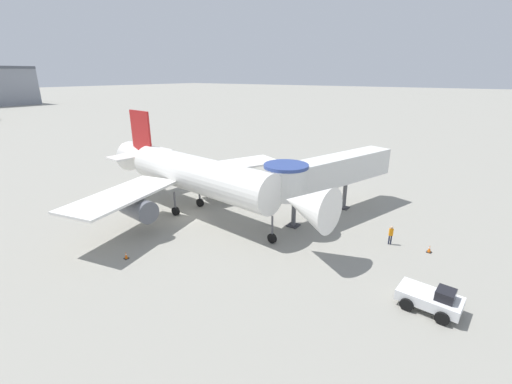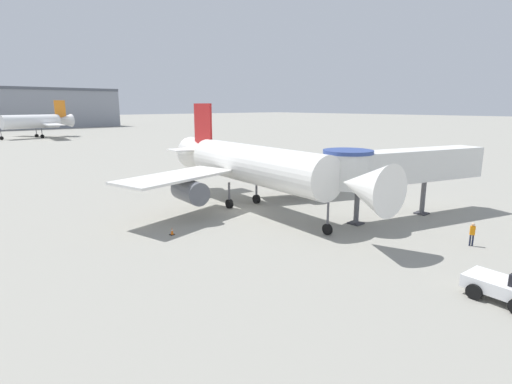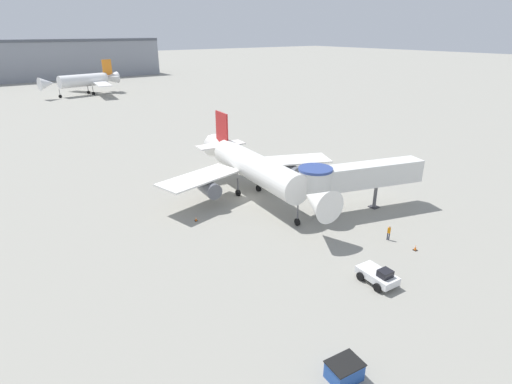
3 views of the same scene
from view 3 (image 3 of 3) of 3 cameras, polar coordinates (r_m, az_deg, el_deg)
The scene contains 9 objects.
ground_plane at distance 54.89m, azimuth -1.22°, elevation -0.97°, with size 800.00×800.00×0.00m, color gray.
main_airplane at distance 53.74m, azimuth -0.20°, elevation 3.44°, with size 26.50×28.35×10.21m.
jet_bridge at distance 50.76m, azimuth 13.57°, elevation 2.18°, with size 16.60×7.63×6.43m.
pushback_tug_white at distance 38.79m, azimuth 17.03°, elevation -11.34°, with size 2.52×3.84×1.73m.
service_container_blue at distance 29.48m, azimuth 12.50°, elevation -23.65°, with size 2.47×1.98×1.36m.
traffic_cone_port_wing at distance 49.06m, azimuth -8.57°, elevation -3.82°, with size 0.35×0.35×0.59m.
traffic_cone_apron_front at distance 45.57m, azimuth 21.81°, elevation -7.40°, with size 0.39×0.39×0.64m.
ground_crew_marshaller at distance 46.36m, azimuth 18.45°, elevation -5.42°, with size 0.34×0.38×1.73m.
background_jet_orange_tail at distance 157.47m, azimuth -23.30°, elevation 14.45°, with size 27.92×31.08×11.61m.
Camera 3 is at (-28.89, -41.37, 21.59)m, focal length 28.00 mm.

